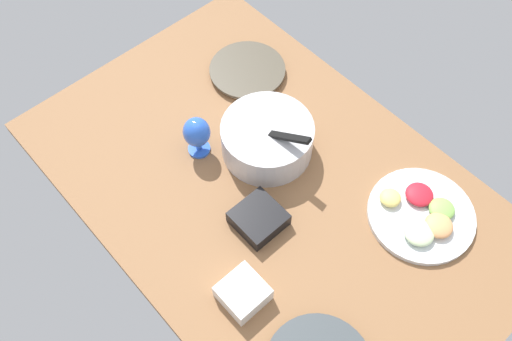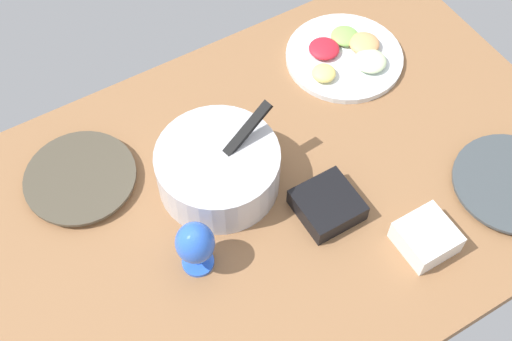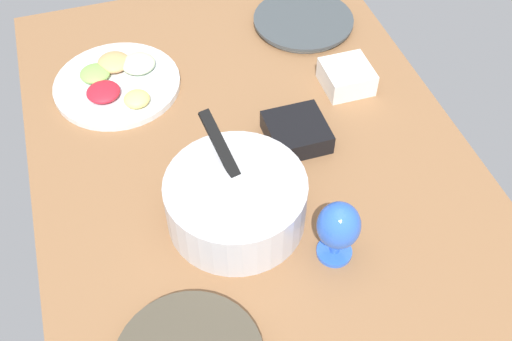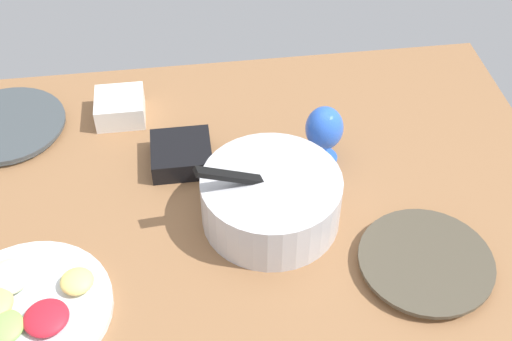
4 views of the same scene
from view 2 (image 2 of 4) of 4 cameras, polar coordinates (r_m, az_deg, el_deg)
ground_plane at (r=167.25cm, az=1.60°, el=-1.90°), size 160.00×104.00×4.00cm
dinner_plate_left at (r=171.16cm, az=-14.87°, el=-0.68°), size 28.06×28.06×2.58cm
dinner_plate_right at (r=176.51cm, az=21.13°, el=-1.11°), size 29.49×29.49×2.41cm
mixing_bowl at (r=161.38cm, az=-3.28°, el=0.26°), size 31.54×30.41×19.38cm
fruit_platter at (r=192.66cm, az=7.74°, el=9.83°), size 33.46×33.46×5.01cm
hurricane_glass_blue at (r=147.84cm, az=-5.26°, el=-6.35°), size 8.93×8.93×15.55cm
square_bowl_white at (r=159.74cm, az=14.47°, el=-5.55°), size 12.30×12.30×6.27cm
square_bowl_black at (r=160.63cm, az=6.17°, el=-2.92°), size 14.28×14.28×5.19cm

